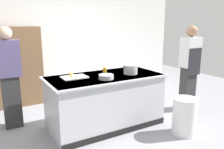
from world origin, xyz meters
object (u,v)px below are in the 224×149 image
(sauce_pan, at_px, (130,67))
(stock_pot, at_px, (131,69))
(juice_cup, at_px, (105,70))
(onion, at_px, (71,74))
(mixing_bowl, at_px, (106,77))
(trash_bin, at_px, (185,116))
(bookshelf, at_px, (15,67))
(person_guest, at_px, (9,76))
(person_chef, at_px, (189,66))

(sauce_pan, bearing_deg, stock_pot, -121.77)
(stock_pot, height_order, juice_cup, stock_pot)
(onion, xyz_separation_m, stock_pot, (1.00, -0.25, 0.02))
(mixing_bowl, distance_m, trash_bin, 1.42)
(bookshelf, bearing_deg, sauce_pan, -41.81)
(person_guest, bearing_deg, bookshelf, 151.53)
(stock_pot, relative_size, bookshelf, 0.18)
(trash_bin, height_order, bookshelf, bookshelf)
(mixing_bowl, height_order, trash_bin, mixing_bowl)
(mixing_bowl, bearing_deg, stock_pot, 11.79)
(onion, distance_m, juice_cup, 0.64)
(juice_cup, height_order, bookshelf, bookshelf)
(trash_bin, relative_size, person_chef, 0.35)
(onion, height_order, person_guest, person_guest)
(trash_bin, bearing_deg, bookshelf, 128.18)
(mixing_bowl, relative_size, juice_cup, 2.38)
(onion, distance_m, trash_bin, 1.96)
(onion, height_order, person_chef, person_chef)
(mixing_bowl, height_order, bookshelf, bookshelf)
(stock_pot, distance_m, mixing_bowl, 0.56)
(person_guest, bearing_deg, person_chef, 57.26)
(juice_cup, distance_m, bookshelf, 2.06)
(juice_cup, bearing_deg, sauce_pan, -1.37)
(onion, distance_m, person_guest, 1.05)
(stock_pot, relative_size, mixing_bowl, 1.29)
(stock_pot, distance_m, bookshelf, 2.51)
(juice_cup, relative_size, person_chef, 0.06)
(onion, relative_size, trash_bin, 0.13)
(mixing_bowl, bearing_deg, person_chef, 1.08)
(onion, bearing_deg, person_guest, 144.68)
(person_chef, xyz_separation_m, bookshelf, (-3.04, 1.98, -0.06))
(mixing_bowl, relative_size, trash_bin, 0.39)
(stock_pot, bearing_deg, mixing_bowl, -168.21)
(stock_pot, relative_size, sauce_pan, 1.20)
(onion, bearing_deg, sauce_pan, 1.59)
(juice_cup, height_order, person_guest, person_guest)
(onion, height_order, juice_cup, juice_cup)
(stock_pot, distance_m, trash_bin, 1.18)
(sauce_pan, distance_m, person_chef, 1.28)
(trash_bin, bearing_deg, person_guest, 144.58)
(person_chef, bearing_deg, stock_pot, 102.54)
(mixing_bowl, height_order, person_chef, person_chef)
(juice_cup, height_order, trash_bin, juice_cup)
(person_guest, bearing_deg, trash_bin, 37.93)
(juice_cup, bearing_deg, person_guest, 159.42)
(sauce_pan, height_order, juice_cup, sauce_pan)
(person_guest, bearing_deg, mixing_bowl, 36.59)
(trash_bin, xyz_separation_m, bookshelf, (-2.14, 2.72, 0.55))
(trash_bin, bearing_deg, mixing_bowl, 146.30)
(trash_bin, bearing_deg, juice_cup, 127.63)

